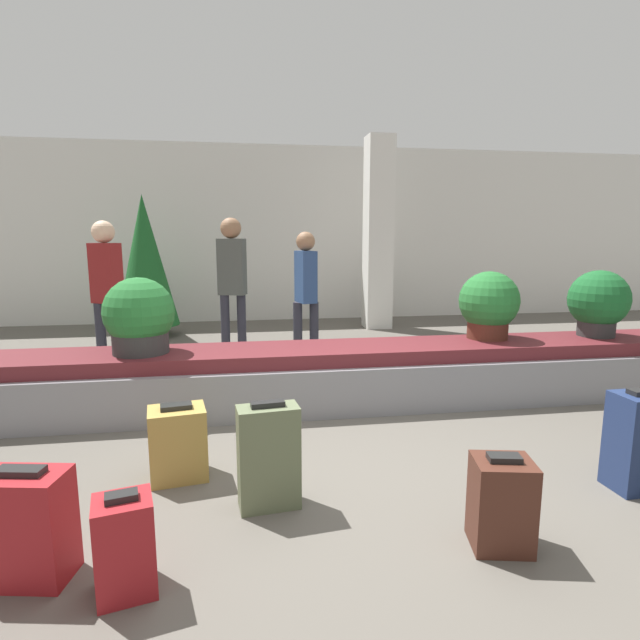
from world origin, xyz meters
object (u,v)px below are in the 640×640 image
(potted_plant_0, at_px, (139,317))
(potted_plant_1, at_px, (489,305))
(suitcase_5, at_px, (178,443))
(traveler_1, at_px, (232,276))
(suitcase_2, at_px, (269,457))
(potted_plant_2, at_px, (598,302))
(traveler_2, at_px, (306,287))
(suitcase_4, at_px, (637,442))
(traveler_0, at_px, (107,284))
(suitcase_1, at_px, (26,527))
(suitcase_3, at_px, (125,546))
(pillar, at_px, (378,234))
(suitcase_6, at_px, (501,503))
(decorated_tree, at_px, (145,261))

(potted_plant_0, relative_size, potted_plant_1, 0.99)
(suitcase_5, height_order, potted_plant_0, potted_plant_0)
(suitcase_5, relative_size, traveler_1, 0.28)
(suitcase_2, height_order, potted_plant_2, potted_plant_2)
(potted_plant_1, height_order, traveler_2, traveler_2)
(suitcase_4, bearing_deg, traveler_1, 123.37)
(potted_plant_1, relative_size, traveler_0, 0.39)
(suitcase_1, relative_size, traveler_2, 0.34)
(suitcase_3, xyz_separation_m, suitcase_4, (2.93, 0.47, 0.09))
(pillar, xyz_separation_m, traveler_1, (-2.42, -2.13, -0.52))
(suitcase_6, bearing_deg, potted_plant_0, 144.84)
(suitcase_1, bearing_deg, suitcase_3, -8.75)
(suitcase_2, bearing_deg, traveler_2, 72.37)
(suitcase_1, xyz_separation_m, suitcase_3, (0.46, -0.16, -0.04))
(potted_plant_1, distance_m, decorated_tree, 5.26)
(suitcase_3, relative_size, potted_plant_1, 0.70)
(pillar, height_order, potted_plant_1, pillar)
(suitcase_4, height_order, suitcase_6, suitcase_4)
(traveler_1, bearing_deg, traveler_2, 2.59)
(suitcase_1, height_order, suitcase_2, suitcase_2)
(suitcase_1, relative_size, suitcase_4, 0.85)
(traveler_0, bearing_deg, decorated_tree, -59.73)
(traveler_0, bearing_deg, potted_plant_1, -167.09)
(suitcase_5, height_order, traveler_0, traveler_0)
(potted_plant_0, height_order, potted_plant_2, potted_plant_2)
(suitcase_2, bearing_deg, traveler_1, 87.49)
(pillar, xyz_separation_m, potted_plant_2, (1.26, -3.79, -0.70))
(pillar, xyz_separation_m, traveler_2, (-1.55, -2.38, -0.64))
(suitcase_3, relative_size, traveler_2, 0.29)
(suitcase_6, relative_size, traveler_2, 0.30)
(pillar, xyz_separation_m, potted_plant_0, (-3.19, -3.85, -0.73))
(traveler_0, bearing_deg, traveler_1, -134.33)
(potted_plant_0, xyz_separation_m, traveler_2, (1.65, 1.47, 0.09))
(suitcase_5, distance_m, traveler_0, 2.95)
(suitcase_4, relative_size, traveler_0, 0.37)
(suitcase_6, relative_size, traveler_0, 0.28)
(traveler_2, bearing_deg, potted_plant_0, 118.69)
(suitcase_4, relative_size, suitcase_6, 1.31)
(decorated_tree, bearing_deg, traveler_2, -44.38)
(potted_plant_2, bearing_deg, suitcase_3, -149.58)
(suitcase_5, bearing_deg, potted_plant_2, 9.48)
(suitcase_2, bearing_deg, suitcase_4, -10.13)
(traveler_0, height_order, traveler_2, traveler_0)
(suitcase_4, relative_size, potted_plant_2, 0.95)
(suitcase_6, bearing_deg, suitcase_1, -170.89)
(suitcase_4, distance_m, traveler_1, 4.45)
(suitcase_4, xyz_separation_m, suitcase_5, (-2.82, 0.59, -0.07))
(pillar, bearing_deg, decorated_tree, -177.05)
(suitcase_6, bearing_deg, suitcase_3, -166.41)
(traveler_2, bearing_deg, potted_plant_1, -142.33)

